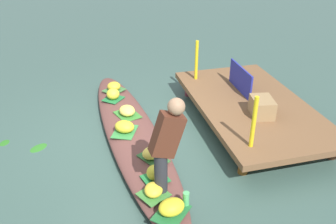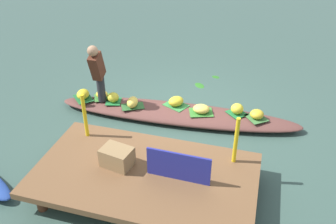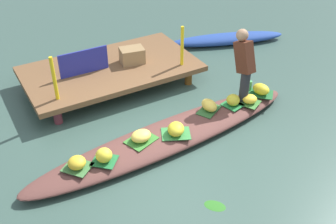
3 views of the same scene
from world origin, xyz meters
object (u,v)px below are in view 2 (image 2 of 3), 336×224
banana_bunch_1 (237,109)px  banana_bunch_7 (102,94)px  banana_bunch_0 (132,102)px  produce_crate (117,157)px  banana_bunch_6 (201,109)px  banana_bunch_3 (113,97)px  vendor_person (97,70)px  banana_bunch_4 (83,94)px  banana_bunch_5 (176,101)px  market_banner (178,166)px  vendor_boat (177,114)px  banana_bunch_2 (257,114)px  water_bottle (82,100)px

banana_bunch_1 → banana_bunch_7: (2.71, 0.15, -0.03)m
banana_bunch_0 → produce_crate: produce_crate is taller
banana_bunch_6 → produce_crate: (0.85, 2.03, 0.23)m
banana_bunch_3 → produce_crate: bearing=115.3°
banana_bunch_6 → vendor_person: size_ratio=0.25×
banana_bunch_4 → produce_crate: (-1.56, 1.90, 0.22)m
banana_bunch_5 → produce_crate: produce_crate is taller
banana_bunch_7 → vendor_person: vendor_person is taller
market_banner → banana_bunch_0: bearing=-52.6°
banana_bunch_4 → banana_bunch_5: 1.90m
banana_bunch_1 → banana_bunch_4: (3.06, 0.28, -0.01)m
banana_bunch_6 → banana_bunch_7: size_ratio=1.26×
banana_bunch_1 → banana_bunch_0: bearing=8.8°
banana_bunch_4 → banana_bunch_5: banana_bunch_4 is taller
banana_bunch_5 → banana_bunch_6: banana_bunch_5 is taller
vendor_boat → market_banner: size_ratio=5.24×
banana_bunch_6 → produce_crate: produce_crate is taller
banana_bunch_1 → banana_bunch_4: bearing=5.2°
vendor_boat → banana_bunch_5: 0.24m
banana_bunch_1 → banana_bunch_5: banana_bunch_1 is taller
banana_bunch_2 → water_bottle: (3.35, 0.42, 0.01)m
banana_bunch_0 → banana_bunch_3: banana_bunch_3 is taller
banana_bunch_3 → water_bottle: 0.60m
banana_bunch_2 → vendor_person: bearing=5.1°
banana_bunch_4 → banana_bunch_5: size_ratio=0.99×
banana_bunch_4 → market_banner: (-2.50, 1.95, 0.30)m
banana_bunch_7 → water_bottle: water_bottle is taller
vendor_boat → banana_bunch_7: 1.59m
banana_bunch_5 → banana_bunch_7: banana_bunch_5 is taller
banana_bunch_5 → water_bottle: banana_bunch_5 is taller
vendor_boat → banana_bunch_5: banana_bunch_5 is taller
vendor_boat → banana_bunch_5: size_ratio=15.18×
banana_bunch_0 → banana_bunch_4: (1.08, -0.03, -0.00)m
banana_bunch_0 → water_bottle: (0.99, 0.17, -0.01)m
vendor_boat → banana_bunch_5: bearing=-71.1°
banana_bunch_0 → market_banner: bearing=126.4°
banana_bunch_1 → banana_bunch_7: banana_bunch_1 is taller
produce_crate → banana_bunch_6: bearing=-112.7°
banana_bunch_3 → banana_bunch_7: (0.29, -0.09, -0.03)m
banana_bunch_2 → banana_bunch_3: (2.79, 0.18, 0.02)m
banana_bunch_3 → banana_bunch_5: (-1.24, -0.21, -0.01)m
banana_bunch_3 → market_banner: 2.74m
banana_bunch_1 → banana_bunch_7: size_ratio=0.95×
banana_bunch_1 → vendor_boat: bearing=7.9°
banana_bunch_6 → banana_bunch_7: 2.05m
vendor_boat → water_bottle: 1.88m
banana_bunch_3 → banana_bunch_4: (0.64, 0.04, -0.01)m
vendor_boat → banana_bunch_5: (0.05, -0.13, 0.20)m
banana_bunch_1 → produce_crate: size_ratio=0.54×
banana_bunch_3 → vendor_person: bearing=21.9°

